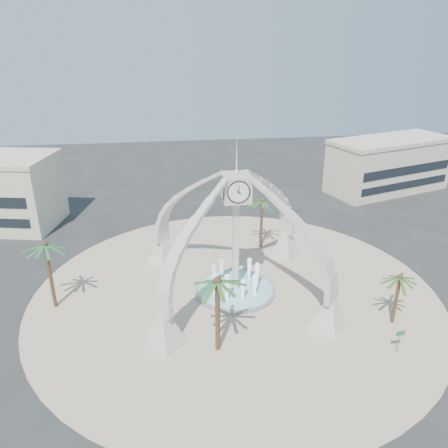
{
  "coord_description": "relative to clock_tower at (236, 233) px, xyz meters",
  "views": [
    {
      "loc": [
        -6.29,
        -37.0,
        23.66
      ],
      "look_at": [
        -0.85,
        2.0,
        6.66
      ],
      "focal_mm": 35.0,
      "sensor_mm": 36.0,
      "label": 1
    }
  ],
  "objects": [
    {
      "name": "palm_south",
      "position": [
        -2.8,
        -8.38,
        -0.1
      ],
      "size": [
        4.89,
        4.89,
        7.31
      ],
      "rotation": [
        0.0,
        0.0,
        -0.14
      ],
      "color": "brown",
      "rests_on": "ground"
    },
    {
      "name": "clock_tower",
      "position": [
        0.0,
        0.0,
        0.0
      ],
      "size": [
        17.94,
        17.94,
        16.3
      ],
      "color": "beige",
      "rests_on": "ground"
    },
    {
      "name": "fountain",
      "position": [
        0.0,
        0.0,
        -6.2
      ],
      "size": [
        8.0,
        8.0,
        3.62
      ],
      "color": "#969699",
      "rests_on": "ground"
    },
    {
      "name": "palm_east",
      "position": [
        13.16,
        -6.92,
        -1.91
      ],
      "size": [
        4.36,
        4.36,
        5.27
      ],
      "rotation": [
        0.0,
        0.0,
        -0.43
      ],
      "color": "brown",
      "rests_on": "ground"
    },
    {
      "name": "palm_north",
      "position": [
        4.71,
        9.68,
        -0.63
      ],
      "size": [
        4.82,
        4.82,
        6.66
      ],
      "rotation": [
        0.0,
        0.0,
        -0.37
      ],
      "color": "brown",
      "rests_on": "ground"
    },
    {
      "name": "street_sign",
      "position": [
        11.56,
        -10.82,
        -4.85
      ],
      "size": [
        0.84,
        0.08,
        2.29
      ],
      "rotation": [
        0.0,
        0.0,
        0.05
      ],
      "color": "slate",
      "rests_on": "ground"
    },
    {
      "name": "palm_west",
      "position": [
        -17.31,
        -0.18,
        -0.01
      ],
      "size": [
        4.96,
        4.96,
        7.3
      ],
      "rotation": [
        0.0,
        0.0,
        -0.43
      ],
      "color": "brown",
      "rests_on": "ground"
    },
    {
      "name": "building_ne",
      "position": [
        30.0,
        28.0,
        -2.18
      ],
      "size": [
        21.87,
        14.17,
        8.6
      ],
      "rotation": [
        0.0,
        0.0,
        0.31
      ],
      "color": "beige",
      "rests_on": "ground"
    },
    {
      "name": "plaza",
      "position": [
        0.0,
        0.0,
        -6.46
      ],
      "size": [
        40.0,
        40.0,
        0.06
      ],
      "primitive_type": "cylinder",
      "color": "tan",
      "rests_on": "ground"
    },
    {
      "name": "ground",
      "position": [
        0.0,
        0.0,
        -6.49
      ],
      "size": [
        140.0,
        140.0,
        0.0
      ],
      "primitive_type": "plane",
      "color": "#282828",
      "rests_on": "ground"
    }
  ]
}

